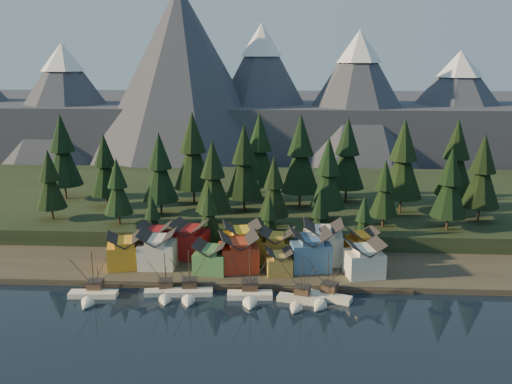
# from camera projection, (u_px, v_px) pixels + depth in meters

# --- Properties ---
(ground) EXTENTS (500.00, 500.00, 0.00)m
(ground) POSITION_uv_depth(u_px,v_px,m) (239.00, 318.00, 122.45)
(ground) COLOR black
(ground) RESTS_ON ground
(shore_strip) EXTENTS (400.00, 50.00, 1.50)m
(shore_strip) POSITION_uv_depth(u_px,v_px,m) (252.00, 252.00, 161.12)
(shore_strip) COLOR #352F26
(shore_strip) RESTS_ON ground
(hillside) EXTENTS (420.00, 100.00, 6.00)m
(hillside) POSITION_uv_depth(u_px,v_px,m) (260.00, 201.00, 209.16)
(hillside) COLOR black
(hillside) RESTS_ON ground
(dock) EXTENTS (80.00, 4.00, 1.00)m
(dock) POSITION_uv_depth(u_px,v_px,m) (245.00, 286.00, 138.36)
(dock) COLOR #453C31
(dock) RESTS_ON ground
(mountain_ridge) EXTENTS (560.00, 190.00, 90.00)m
(mountain_ridge) POSITION_uv_depth(u_px,v_px,m) (264.00, 108.00, 324.08)
(mountain_ridge) COLOR #474B5B
(mountain_ridge) RESTS_ON ground
(boat_0) EXTENTS (11.60, 12.54, 12.05)m
(boat_0) POSITION_uv_depth(u_px,v_px,m) (91.00, 290.00, 131.54)
(boat_0) COLOR white
(boat_0) RESTS_ON ground
(boat_1) EXTENTS (10.62, 11.28, 11.14)m
(boat_1) POSITION_uv_depth(u_px,v_px,m) (165.00, 288.00, 132.92)
(boat_1) COLOR beige
(boat_1) RESTS_ON ground
(boat_2) EXTENTS (11.50, 12.32, 11.98)m
(boat_2) POSITION_uv_depth(u_px,v_px,m) (189.00, 288.00, 132.60)
(boat_2) COLOR silver
(boat_2) RESTS_ON ground
(boat_3) EXTENTS (10.91, 11.76, 12.92)m
(boat_3) POSITION_uv_depth(u_px,v_px,m) (250.00, 290.00, 130.95)
(boat_3) COLOR white
(boat_3) RESTS_ON ground
(boat_4) EXTENTS (11.27, 11.82, 11.58)m
(boat_4) POSITION_uv_depth(u_px,v_px,m) (299.00, 295.00, 128.85)
(boat_4) COLOR beige
(boat_4) RESTS_ON ground
(boat_5) EXTENTS (12.28, 12.66, 12.26)m
(boat_5) POSITION_uv_depth(u_px,v_px,m) (325.00, 293.00, 130.06)
(boat_5) COLOR beige
(boat_5) RESTS_ON ground
(house_front_0) EXTENTS (10.78, 10.43, 8.96)m
(house_front_0) POSITION_uv_depth(u_px,v_px,m) (125.00, 249.00, 147.00)
(house_front_0) COLOR orange
(house_front_0) RESTS_ON shore_strip
(house_front_1) EXTENTS (9.45, 9.09, 9.51)m
(house_front_1) POSITION_uv_depth(u_px,v_px,m) (157.00, 248.00, 147.11)
(house_front_1) COLOR beige
(house_front_1) RESTS_ON shore_strip
(house_front_2) EXTENTS (8.68, 8.73, 7.82)m
(house_front_2) POSITION_uv_depth(u_px,v_px,m) (211.00, 256.00, 143.68)
(house_front_2) COLOR #437C45
(house_front_2) RESTS_ON shore_strip
(house_front_3) EXTENTS (11.15, 10.82, 9.52)m
(house_front_3) POSITION_uv_depth(u_px,v_px,m) (239.00, 251.00, 144.90)
(house_front_3) COLOR #9D2C18
(house_front_3) RESTS_ON shore_strip
(house_front_4) EXTENTS (7.20, 7.61, 6.37)m
(house_front_4) POSITION_uv_depth(u_px,v_px,m) (279.00, 261.00, 142.54)
(house_front_4) COLOR #A98A3C
(house_front_4) RESTS_ON shore_strip
(house_front_5) EXTENTS (11.20, 10.47, 10.32)m
(house_front_5) POSITION_uv_depth(u_px,v_px,m) (310.00, 249.00, 145.34)
(house_front_5) COLOR #3E6693
(house_front_5) RESTS_ON shore_strip
(house_front_6) EXTENTS (10.46, 10.09, 8.92)m
(house_front_6) POSITION_uv_depth(u_px,v_px,m) (364.00, 258.00, 141.16)
(house_front_6) COLOR silver
(house_front_6) RESTS_ON shore_strip
(house_back_0) EXTENTS (8.61, 8.27, 9.23)m
(house_back_0) POSITION_uv_depth(u_px,v_px,m) (155.00, 239.00, 155.02)
(house_back_0) COLOR maroon
(house_back_0) RESTS_ON shore_strip
(house_back_1) EXTENTS (10.08, 10.18, 9.94)m
(house_back_1) POSITION_uv_depth(u_px,v_px,m) (190.00, 239.00, 153.99)
(house_back_1) COLOR maroon
(house_back_1) RESTS_ON shore_strip
(house_back_2) EXTENTS (11.13, 10.53, 10.14)m
(house_back_2) POSITION_uv_depth(u_px,v_px,m) (242.00, 240.00, 152.27)
(house_back_2) COLOR gold
(house_back_2) RESTS_ON shore_strip
(house_back_3) EXTENTS (9.70, 8.85, 8.97)m
(house_back_3) POSITION_uv_depth(u_px,v_px,m) (277.00, 245.00, 150.60)
(house_back_3) COLOR olive
(house_back_3) RESTS_ON shore_strip
(house_back_4) EXTENTS (10.13, 9.72, 11.01)m
(house_back_4) POSITION_uv_depth(u_px,v_px,m) (323.00, 241.00, 150.18)
(house_back_4) COLOR silver
(house_back_4) RESTS_ON shore_strip
(house_back_5) EXTENTS (8.92, 8.99, 8.40)m
(house_back_5) POSITION_uv_depth(u_px,v_px,m) (362.00, 244.00, 152.55)
(house_back_5) COLOR orange
(house_back_5) RESTS_ON shore_strip
(tree_hill_0) EXTENTS (9.34, 9.34, 21.76)m
(tree_hill_0) POSITION_uv_depth(u_px,v_px,m) (50.00, 181.00, 172.31)
(tree_hill_0) COLOR #332319
(tree_hill_0) RESTS_ON hillside
(tree_hill_1) EXTENTS (10.46, 10.46, 24.37)m
(tree_hill_1) POSITION_uv_depth(u_px,v_px,m) (105.00, 167.00, 186.84)
(tree_hill_1) COLOR #332319
(tree_hill_1) RESTS_ON hillside
(tree_hill_2) EXTENTS (8.64, 8.64, 20.13)m
(tree_hill_2) POSITION_uv_depth(u_px,v_px,m) (118.00, 188.00, 167.39)
(tree_hill_2) COLOR #332319
(tree_hill_2) RESTS_ON hillside
(tree_hill_3) EXTENTS (11.23, 11.23, 26.17)m
(tree_hill_3) POSITION_uv_depth(u_px,v_px,m) (160.00, 170.00, 177.71)
(tree_hill_3) COLOR #332319
(tree_hill_3) RESTS_ON hillside
(tree_hill_4) EXTENTS (13.34, 13.34, 31.07)m
(tree_hill_4) POSITION_uv_depth(u_px,v_px,m) (193.00, 154.00, 191.21)
(tree_hill_4) COLOR #332319
(tree_hill_4) RESTS_ON hillside
(tree_hill_5) EXTENTS (10.91, 10.91, 25.42)m
(tree_hill_5) POSITION_uv_depth(u_px,v_px,m) (213.00, 178.00, 167.08)
(tree_hill_5) COLOR #332319
(tree_hill_5) RESTS_ON hillside
(tree_hill_6) EXTENTS (12.06, 12.06, 28.09)m
(tree_hill_6) POSITION_uv_depth(u_px,v_px,m) (244.00, 164.00, 180.85)
(tree_hill_6) COLOR #332319
(tree_hill_6) RESTS_ON hillside
(tree_hill_7) EXTENTS (9.06, 9.06, 21.10)m
(tree_hill_7) POSITION_uv_depth(u_px,v_px,m) (274.00, 189.00, 164.66)
(tree_hill_7) COLOR #332319
(tree_hill_7) RESTS_ON hillside
(tree_hill_8) EXTENTS (13.26, 13.26, 30.89)m
(tree_hill_8) POSITION_uv_depth(u_px,v_px,m) (301.00, 156.00, 186.28)
(tree_hill_8) COLOR #332319
(tree_hill_8) RESTS_ON hillside
(tree_hill_9) EXTENTS (11.09, 11.09, 25.83)m
(tree_hill_9) POSITION_uv_depth(u_px,v_px,m) (328.00, 176.00, 169.96)
(tree_hill_9) COLOR #332319
(tree_hill_9) RESTS_ON hillside
(tree_hill_10) EXTENTS (12.50, 12.50, 29.11)m
(tree_hill_10) POSITION_uv_depth(u_px,v_px,m) (347.00, 156.00, 193.37)
(tree_hill_10) COLOR #332319
(tree_hill_10) RESTS_ON hillside
(tree_hill_11) EXTENTS (8.60, 8.60, 20.02)m
(tree_hill_11) POSITION_uv_depth(u_px,v_px,m) (384.00, 190.00, 164.93)
(tree_hill_11) COLOR #332319
(tree_hill_11) RESTS_ON hillside
(tree_hill_12) EXTENTS (13.02, 13.02, 30.33)m
(tree_hill_12) POSITION_uv_depth(u_px,v_px,m) (403.00, 162.00, 178.71)
(tree_hill_12) COLOR #332319
(tree_hill_12) RESTS_ON hillside
(tree_hill_13) EXTENTS (10.33, 10.33, 24.06)m
(tree_hill_13) POSITION_uv_depth(u_px,v_px,m) (450.00, 185.00, 161.46)
(tree_hill_13) COLOR #332319
(tree_hill_13) RESTS_ON hillside
(tree_hill_14) EXTENTS (12.71, 12.71, 29.60)m
(tree_hill_14) POSITION_uv_depth(u_px,v_px,m) (456.00, 160.00, 183.61)
(tree_hill_14) COLOR #332319
(tree_hill_14) RESTS_ON hillside
(tree_hill_15) EXTENTS (13.05, 13.05, 30.39)m
(tree_hill_15) POSITION_uv_depth(u_px,v_px,m) (259.00, 152.00, 196.84)
(tree_hill_15) COLOR #332319
(tree_hill_15) RESTS_ON hillside
(tree_hill_16) EXTENTS (12.81, 12.81, 29.84)m
(tree_hill_16) POSITION_uv_depth(u_px,v_px,m) (63.00, 153.00, 196.88)
(tree_hill_16) COLOR #332319
(tree_hill_16) RESTS_ON hillside
(tree_hill_17) EXTENTS (11.46, 11.46, 26.69)m
(tree_hill_17) POSITION_uv_depth(u_px,v_px,m) (482.00, 174.00, 170.16)
(tree_hill_17) COLOR #332319
(tree_hill_17) RESTS_ON hillside
(tree_shore_0) EXTENTS (6.68, 6.68, 15.57)m
(tree_shore_0) POSITION_uv_depth(u_px,v_px,m) (152.00, 219.00, 160.56)
(tree_shore_0) COLOR #332319
(tree_shore_0) RESTS_ON shore_strip
(tree_shore_1) EXTENTS (7.98, 7.98, 18.60)m
(tree_shore_1) POSITION_uv_depth(u_px,v_px,m) (209.00, 215.00, 159.27)
(tree_shore_1) COLOR #332319
(tree_shore_1) RESTS_ON shore_strip
(tree_shore_2) EXTENTS (6.90, 6.90, 16.08)m
(tree_shore_2) POSITION_uv_depth(u_px,v_px,m) (269.00, 220.00, 158.63)
(tree_shore_2) COLOR #332319
(tree_shore_2) RESTS_ON shore_strip
(tree_shore_3) EXTENTS (7.64, 7.64, 17.79)m
(tree_shore_3) POSITION_uv_depth(u_px,v_px,m) (320.00, 218.00, 157.62)
(tree_shore_3) COLOR #332319
(tree_shore_3) RESTS_ON shore_strip
(tree_shore_4) EXTENTS (6.93, 6.93, 16.14)m
(tree_shore_4) POSITION_uv_depth(u_px,v_px,m) (363.00, 222.00, 157.15)
(tree_shore_4) COLOR #332319
(tree_shore_4) RESTS_ON shore_strip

